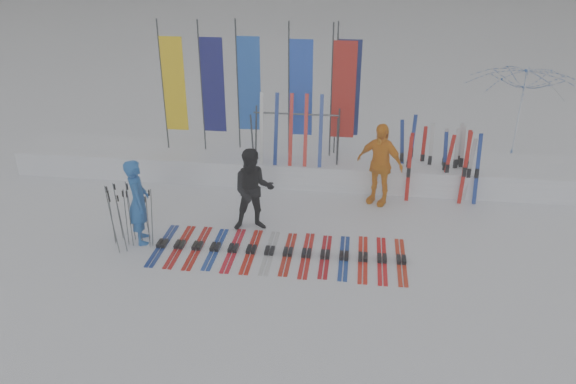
# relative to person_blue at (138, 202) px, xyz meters

# --- Properties ---
(ground) EXTENTS (120.00, 120.00, 0.00)m
(ground) POSITION_rel_person_blue_xyz_m (2.68, -1.05, -0.87)
(ground) COLOR white
(ground) RESTS_ON ground
(snow_bank) EXTENTS (14.00, 1.60, 0.60)m
(snow_bank) POSITION_rel_person_blue_xyz_m (2.68, 3.55, -0.57)
(snow_bank) COLOR white
(snow_bank) RESTS_ON ground
(person_blue) EXTENTS (0.63, 0.75, 1.75)m
(person_blue) POSITION_rel_person_blue_xyz_m (0.00, 0.00, 0.00)
(person_blue) COLOR #1D58AE
(person_blue) RESTS_ON ground
(person_black) EXTENTS (0.99, 0.85, 1.76)m
(person_black) POSITION_rel_person_blue_xyz_m (2.14, 0.79, 0.01)
(person_black) COLOR black
(person_black) RESTS_ON ground
(person_yellow) EXTENTS (1.19, 0.92, 1.89)m
(person_yellow) POSITION_rel_person_blue_xyz_m (4.70, 2.37, 0.07)
(person_yellow) COLOR orange
(person_yellow) RESTS_ON ground
(tent_canopy) EXTENTS (3.91, 3.94, 2.69)m
(tent_canopy) POSITION_rel_person_blue_xyz_m (8.27, 4.99, 0.47)
(tent_canopy) COLOR white
(tent_canopy) RESTS_ON ground
(ski_row) EXTENTS (4.84, 1.70, 0.07)m
(ski_row) POSITION_rel_person_blue_xyz_m (2.80, -0.14, -0.84)
(ski_row) COLOR navy
(ski_row) RESTS_ON ground
(pole_cluster) EXTENTS (0.94, 0.68, 1.26)m
(pole_cluster) POSITION_rel_person_blue_xyz_m (-0.16, -0.17, -0.26)
(pole_cluster) COLOR #595B60
(pole_cluster) RESTS_ON ground
(feather_flags) EXTENTS (4.81, 0.31, 3.20)m
(feather_flags) POSITION_rel_person_blue_xyz_m (2.02, 3.71, 1.37)
(feather_flags) COLOR #383A3F
(feather_flags) RESTS_ON ground
(ski_rack) EXTENTS (2.04, 0.80, 1.23)m
(ski_rack) POSITION_rel_person_blue_xyz_m (2.72, 3.15, 0.51)
(ski_rack) COLOR #383A3F
(ski_rack) RESTS_ON ground
(upright_skis) EXTENTS (1.69, 1.15, 1.69)m
(upright_skis) POSITION_rel_person_blue_xyz_m (6.16, 3.11, -0.08)
(upright_skis) COLOR silver
(upright_skis) RESTS_ON ground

